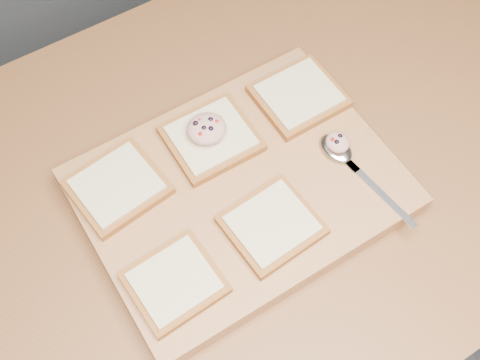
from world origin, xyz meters
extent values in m
plane|color=#515459|center=(0.00, 0.00, 0.00)|extent=(4.00, 4.00, 0.00)
cube|color=slate|center=(0.00, 0.00, 0.42)|extent=(1.90, 0.75, 0.84)
cube|color=brown|center=(0.00, 0.00, 0.87)|extent=(2.00, 0.80, 0.06)
cube|color=#B9814F|center=(-0.09, -0.03, 0.92)|extent=(0.45, 0.34, 0.04)
cube|color=#955726|center=(-0.25, 0.05, 0.94)|extent=(0.14, 0.13, 0.01)
cube|color=beige|center=(-0.25, 0.05, 0.95)|extent=(0.12, 0.11, 0.00)
cube|color=#955726|center=(-0.09, 0.05, 0.94)|extent=(0.13, 0.12, 0.01)
cube|color=beige|center=(-0.09, 0.05, 0.95)|extent=(0.11, 0.10, 0.00)
cube|color=#955726|center=(0.07, 0.05, 0.94)|extent=(0.13, 0.12, 0.01)
cube|color=beige|center=(0.07, 0.05, 0.95)|extent=(0.11, 0.10, 0.00)
cube|color=#955726|center=(-0.25, -0.12, 0.94)|extent=(0.12, 0.11, 0.01)
cube|color=beige|center=(-0.25, -0.12, 0.95)|extent=(0.10, 0.10, 0.00)
cube|color=#955726|center=(-0.09, -0.12, 0.94)|extent=(0.13, 0.12, 0.01)
cube|color=beige|center=(-0.09, -0.12, 0.95)|extent=(0.11, 0.10, 0.00)
ellipsoid|color=tan|center=(-0.09, 0.06, 0.97)|extent=(0.06, 0.06, 0.03)
sphere|color=black|center=(-0.08, 0.06, 0.98)|extent=(0.01, 0.01, 0.01)
sphere|color=black|center=(-0.11, 0.07, 0.98)|extent=(0.01, 0.01, 0.01)
sphere|color=black|center=(-0.09, 0.05, 0.98)|extent=(0.01, 0.01, 0.01)
sphere|color=black|center=(-0.10, 0.05, 0.98)|extent=(0.01, 0.01, 0.01)
sphere|color=#A5140C|center=(-0.08, 0.05, 0.98)|extent=(0.01, 0.01, 0.01)
sphere|color=#A5140C|center=(-0.10, 0.07, 0.98)|extent=(0.01, 0.01, 0.01)
sphere|color=#A5140C|center=(-0.11, 0.05, 0.98)|extent=(0.01, 0.01, 0.01)
ellipsoid|color=silver|center=(0.06, -0.06, 0.94)|extent=(0.05, 0.06, 0.01)
cube|color=silver|center=(0.07, -0.09, 0.94)|extent=(0.02, 0.04, 0.00)
cube|color=silver|center=(0.07, -0.15, 0.94)|extent=(0.03, 0.15, 0.00)
ellipsoid|color=tan|center=(0.06, -0.06, 0.96)|extent=(0.03, 0.04, 0.02)
sphere|color=black|center=(0.07, -0.06, 0.97)|extent=(0.01, 0.01, 0.01)
sphere|color=black|center=(0.06, -0.06, 0.97)|extent=(0.01, 0.01, 0.01)
sphere|color=#A5140C|center=(0.06, -0.06, 0.97)|extent=(0.01, 0.01, 0.01)
camera|label=1|loc=(-0.32, -0.40, 1.71)|focal=45.00mm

